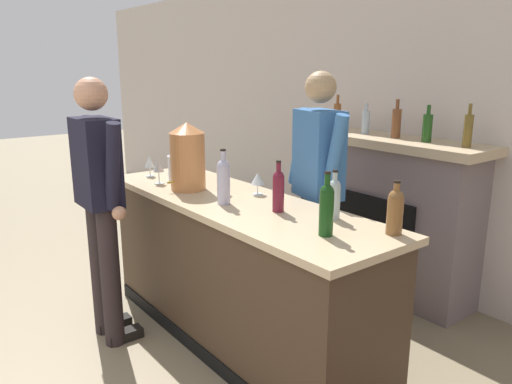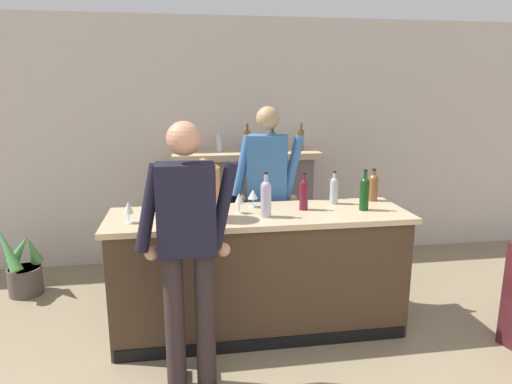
# 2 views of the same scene
# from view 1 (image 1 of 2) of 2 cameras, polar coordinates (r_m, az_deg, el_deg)

# --- Properties ---
(wall_back_panel) EXTENTS (12.00, 0.07, 2.75)m
(wall_back_panel) POSITION_cam_1_polar(r_m,az_deg,el_deg) (4.33, 18.34, 7.09)
(wall_back_panel) COLOR beige
(wall_back_panel) RESTS_ON ground_plane
(bar_counter) EXTENTS (2.39, 0.72, 1.01)m
(bar_counter) POSITION_cam_1_polar(r_m,az_deg,el_deg) (3.41, -2.28, -9.10)
(bar_counter) COLOR #412F1F
(bar_counter) RESTS_ON ground_plane
(fireplace_stone) EXTENTS (1.60, 0.52, 1.61)m
(fireplace_stone) POSITION_cam_1_polar(r_m,az_deg,el_deg) (4.30, 15.01, -2.45)
(fireplace_stone) COLOR slate
(fireplace_stone) RESTS_ON ground_plane
(potted_plant_corner) EXTENTS (0.43, 0.46, 0.74)m
(potted_plant_corner) POSITION_cam_1_polar(r_m,az_deg,el_deg) (5.73, -6.60, -2.10)
(potted_plant_corner) COLOR #544742
(potted_plant_corner) RESTS_ON ground_plane
(person_customer) EXTENTS (0.66, 0.31, 1.79)m
(person_customer) POSITION_cam_1_polar(r_m,az_deg,el_deg) (3.44, -17.38, -0.94)
(person_customer) COLOR #2C2224
(person_customer) RESTS_ON ground_plane
(person_bartender) EXTENTS (0.64, 0.37, 1.83)m
(person_bartender) POSITION_cam_1_polar(r_m,az_deg,el_deg) (3.48, 6.98, 0.13)
(person_bartender) COLOR #2D1E26
(person_bartender) RESTS_ON ground_plane
(copper_dispenser) EXTENTS (0.25, 0.29, 0.47)m
(copper_dispenser) POSITION_cam_1_polar(r_m,az_deg,el_deg) (3.51, -7.84, 4.08)
(copper_dispenser) COLOR #C57943
(copper_dispenser) RESTS_ON bar_counter
(ice_bucket_steel) EXTENTS (0.20, 0.20, 0.19)m
(ice_bucket_steel) POSITION_cam_1_polar(r_m,az_deg,el_deg) (3.84, -8.62, 2.75)
(ice_bucket_steel) COLOR silver
(ice_bucket_steel) RESTS_ON bar_counter
(wine_bottle_port_short) EXTENTS (0.07, 0.07, 0.28)m
(wine_bottle_port_short) POSITION_cam_1_polar(r_m,az_deg,el_deg) (2.84, 8.94, -0.59)
(wine_bottle_port_short) COLOR #9FB0B4
(wine_bottle_port_short) RESTS_ON bar_counter
(wine_bottle_cabernet_heavy) EXTENTS (0.07, 0.07, 0.34)m
(wine_bottle_cabernet_heavy) POSITION_cam_1_polar(r_m,az_deg,el_deg) (2.55, 8.06, -1.75)
(wine_bottle_cabernet_heavy) COLOR #123B12
(wine_bottle_cabernet_heavy) RESTS_ON bar_counter
(wine_bottle_merlot_tall) EXTENTS (0.07, 0.07, 0.31)m
(wine_bottle_merlot_tall) POSITION_cam_1_polar(r_m,az_deg,el_deg) (2.95, 2.57, 0.34)
(wine_bottle_merlot_tall) COLOR maroon
(wine_bottle_merlot_tall) RESTS_ON bar_counter
(wine_bottle_chardonnay_pale) EXTENTS (0.08, 0.08, 0.35)m
(wine_bottle_chardonnay_pale) POSITION_cam_1_polar(r_m,az_deg,el_deg) (3.12, -3.74, 1.43)
(wine_bottle_chardonnay_pale) COLOR #ABA8C2
(wine_bottle_chardonnay_pale) RESTS_ON bar_counter
(wine_bottle_riesling_slim) EXTENTS (0.08, 0.08, 0.28)m
(wine_bottle_riesling_slim) POSITION_cam_1_polar(r_m,az_deg,el_deg) (2.65, 15.62, -1.97)
(wine_bottle_riesling_slim) COLOR brown
(wine_bottle_riesling_slim) RESTS_ON bar_counter
(wine_glass_front_left) EXTENTS (0.09, 0.09, 0.15)m
(wine_glass_front_left) POSITION_cam_1_polar(r_m,az_deg,el_deg) (3.35, 0.17, 1.44)
(wine_glass_front_left) COLOR silver
(wine_glass_front_left) RESTS_ON bar_counter
(wine_glass_by_dispenser) EXTENTS (0.07, 0.07, 0.17)m
(wine_glass_by_dispenser) POSITION_cam_1_polar(r_m,az_deg,el_deg) (4.00, -12.08, 3.33)
(wine_glass_by_dispenser) COLOR silver
(wine_glass_by_dispenser) RESTS_ON bar_counter
(wine_glass_near_bucket) EXTENTS (0.07, 0.07, 0.17)m
(wine_glass_near_bucket) POSITION_cam_1_polar(r_m,az_deg,el_deg) (3.36, -3.68, 1.62)
(wine_glass_near_bucket) COLOR silver
(wine_glass_near_bucket) RESTS_ON bar_counter
(wine_glass_back_row) EXTENTS (0.08, 0.08, 0.18)m
(wine_glass_back_row) POSITION_cam_1_polar(r_m,az_deg,el_deg) (3.73, -11.08, 2.85)
(wine_glass_back_row) COLOR silver
(wine_glass_back_row) RESTS_ON bar_counter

